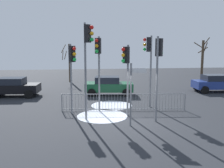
{
  "coord_description": "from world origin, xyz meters",
  "views": [
    {
      "loc": [
        -2.57,
        -12.3,
        3.93
      ],
      "look_at": [
        -0.62,
        3.15,
        1.53
      ],
      "focal_mm": 40.0,
      "sensor_mm": 36.0,
      "label": 1
    }
  ],
  "objects_px": {
    "bare_tree_left": "(69,62)",
    "bare_tree_centre": "(203,56)",
    "traffic_light_rear_left": "(126,64)",
    "traffic_light_mid_right": "(72,63)",
    "traffic_light_foreground_right": "(87,50)",
    "traffic_light_rear_right": "(149,55)",
    "car_black_mid": "(14,87)",
    "traffic_light_mid_left": "(159,60)",
    "traffic_light_foreground_left": "(98,57)",
    "car_blue_near": "(216,83)",
    "car_green_far": "(109,85)",
    "direction_sign_post": "(132,91)"
  },
  "relations": [
    {
      "from": "traffic_light_mid_left",
      "to": "car_green_far",
      "type": "xyz_separation_m",
      "value": [
        -1.73,
        7.39,
        -2.45
      ]
    },
    {
      "from": "bare_tree_left",
      "to": "bare_tree_centre",
      "type": "distance_m",
      "value": 17.63
    },
    {
      "from": "direction_sign_post",
      "to": "bare_tree_centre",
      "type": "relative_size",
      "value": 0.62
    },
    {
      "from": "traffic_light_rear_left",
      "to": "bare_tree_centre",
      "type": "distance_m",
      "value": 22.33
    },
    {
      "from": "bare_tree_left",
      "to": "bare_tree_centre",
      "type": "xyz_separation_m",
      "value": [
        17.22,
        3.74,
        0.34
      ]
    },
    {
      "from": "traffic_light_mid_right",
      "to": "car_black_mid",
      "type": "relative_size",
      "value": 1.02
    },
    {
      "from": "traffic_light_mid_right",
      "to": "traffic_light_mid_left",
      "type": "relative_size",
      "value": 0.92
    },
    {
      "from": "traffic_light_foreground_left",
      "to": "bare_tree_centre",
      "type": "height_order",
      "value": "bare_tree_centre"
    },
    {
      "from": "car_black_mid",
      "to": "traffic_light_rear_right",
      "type": "bearing_deg",
      "value": -21.32
    },
    {
      "from": "traffic_light_foreground_right",
      "to": "car_green_far",
      "type": "distance_m",
      "value": 7.67
    },
    {
      "from": "traffic_light_foreground_left",
      "to": "traffic_light_mid_right",
      "type": "distance_m",
      "value": 1.57
    },
    {
      "from": "traffic_light_rear_left",
      "to": "car_black_mid",
      "type": "bearing_deg",
      "value": 8.99
    },
    {
      "from": "traffic_light_mid_right",
      "to": "car_black_mid",
      "type": "distance_m",
      "value": 7.79
    },
    {
      "from": "car_blue_near",
      "to": "traffic_light_rear_right",
      "type": "bearing_deg",
      "value": -145.15
    },
    {
      "from": "traffic_light_foreground_left",
      "to": "car_black_mid",
      "type": "xyz_separation_m",
      "value": [
        -6.24,
        5.43,
        -2.5
      ]
    },
    {
      "from": "car_green_far",
      "to": "bare_tree_centre",
      "type": "xyz_separation_m",
      "value": [
        13.76,
        11.51,
        1.76
      ]
    },
    {
      "from": "traffic_light_foreground_left",
      "to": "bare_tree_left",
      "type": "relative_size",
      "value": 1.08
    },
    {
      "from": "traffic_light_rear_right",
      "to": "bare_tree_left",
      "type": "xyz_separation_m",
      "value": [
        -5.52,
        12.13,
        -1.15
      ]
    },
    {
      "from": "traffic_light_foreground_right",
      "to": "traffic_light_mid_left",
      "type": "xyz_separation_m",
      "value": [
        3.59,
        -0.56,
        -0.49
      ]
    },
    {
      "from": "traffic_light_mid_left",
      "to": "bare_tree_centre",
      "type": "height_order",
      "value": "bare_tree_centre"
    },
    {
      "from": "direction_sign_post",
      "to": "car_blue_near",
      "type": "height_order",
      "value": "direction_sign_post"
    },
    {
      "from": "traffic_light_foreground_left",
      "to": "traffic_light_mid_right",
      "type": "bearing_deg",
      "value": 35.44
    },
    {
      "from": "traffic_light_rear_right",
      "to": "bare_tree_centre",
      "type": "relative_size",
      "value": 0.91
    },
    {
      "from": "traffic_light_foreground_right",
      "to": "traffic_light_mid_left",
      "type": "distance_m",
      "value": 3.66
    },
    {
      "from": "bare_tree_left",
      "to": "traffic_light_rear_right",
      "type": "bearing_deg",
      "value": -65.55
    },
    {
      "from": "traffic_light_foreground_left",
      "to": "traffic_light_mid_left",
      "type": "xyz_separation_m",
      "value": [
        2.92,
        -2.21,
        -0.05
      ]
    },
    {
      "from": "traffic_light_mid_right",
      "to": "direction_sign_post",
      "type": "height_order",
      "value": "traffic_light_mid_right"
    },
    {
      "from": "traffic_light_rear_right",
      "to": "car_black_mid",
      "type": "bearing_deg",
      "value": 88.29
    },
    {
      "from": "car_green_far",
      "to": "car_blue_near",
      "type": "relative_size",
      "value": 1.03
    },
    {
      "from": "traffic_light_mid_left",
      "to": "bare_tree_centre",
      "type": "distance_m",
      "value": 22.41
    },
    {
      "from": "traffic_light_rear_left",
      "to": "car_green_far",
      "type": "bearing_deg",
      "value": -38.32
    },
    {
      "from": "bare_tree_left",
      "to": "traffic_light_mid_right",
      "type": "bearing_deg",
      "value": -86.66
    },
    {
      "from": "car_blue_near",
      "to": "direction_sign_post",
      "type": "bearing_deg",
      "value": -134.93
    },
    {
      "from": "car_blue_near",
      "to": "traffic_light_mid_right",
      "type": "bearing_deg",
      "value": -151.69
    },
    {
      "from": "traffic_light_foreground_right",
      "to": "traffic_light_foreground_left",
      "type": "height_order",
      "value": "traffic_light_foreground_right"
    },
    {
      "from": "car_blue_near",
      "to": "car_black_mid",
      "type": "height_order",
      "value": "same"
    },
    {
      "from": "traffic_light_rear_left",
      "to": "traffic_light_mid_left",
      "type": "bearing_deg",
      "value": -167.94
    },
    {
      "from": "bare_tree_left",
      "to": "traffic_light_foreground_left",
      "type": "bearing_deg",
      "value": -80.04
    },
    {
      "from": "traffic_light_rear_left",
      "to": "bare_tree_centre",
      "type": "xyz_separation_m",
      "value": [
        13.5,
        17.79,
        -0.39
      ]
    },
    {
      "from": "car_green_far",
      "to": "car_black_mid",
      "type": "height_order",
      "value": "same"
    },
    {
      "from": "direction_sign_post",
      "to": "car_black_mid",
      "type": "height_order",
      "value": "direction_sign_post"
    },
    {
      "from": "traffic_light_rear_left",
      "to": "traffic_light_mid_right",
      "type": "bearing_deg",
      "value": 35.36
    },
    {
      "from": "traffic_light_foreground_left",
      "to": "traffic_light_mid_left",
      "type": "height_order",
      "value": "traffic_light_foreground_left"
    },
    {
      "from": "traffic_light_rear_left",
      "to": "car_green_far",
      "type": "relative_size",
      "value": 1.0
    },
    {
      "from": "car_green_far",
      "to": "car_blue_near",
      "type": "height_order",
      "value": "same"
    },
    {
      "from": "traffic_light_mid_left",
      "to": "bare_tree_left",
      "type": "height_order",
      "value": "traffic_light_mid_left"
    },
    {
      "from": "traffic_light_foreground_right",
      "to": "direction_sign_post",
      "type": "relative_size",
      "value": 1.63
    },
    {
      "from": "bare_tree_centre",
      "to": "car_blue_near",
      "type": "bearing_deg",
      "value": -111.58
    },
    {
      "from": "direction_sign_post",
      "to": "car_green_far",
      "type": "relative_size",
      "value": 0.78
    },
    {
      "from": "traffic_light_foreground_right",
      "to": "traffic_light_rear_right",
      "type": "relative_size",
      "value": 1.12
    }
  ]
}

